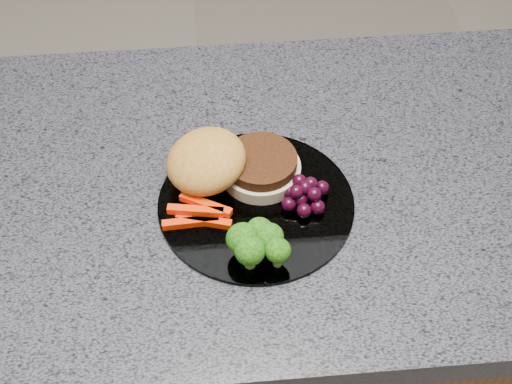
# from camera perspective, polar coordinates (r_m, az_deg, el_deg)

# --- Properties ---
(island_cabinet) EXTENTS (1.20, 0.60, 0.86)m
(island_cabinet) POSITION_cam_1_polar(r_m,az_deg,el_deg) (1.36, -3.74, -12.52)
(island_cabinet) COLOR #54371C
(island_cabinet) RESTS_ON ground
(countertop) EXTENTS (1.20, 0.60, 0.04)m
(countertop) POSITION_cam_1_polar(r_m,az_deg,el_deg) (0.99, -5.02, 0.02)
(countertop) COLOR #4C4C56
(countertop) RESTS_ON island_cabinet
(plate) EXTENTS (0.26, 0.26, 0.01)m
(plate) POSITION_cam_1_polar(r_m,az_deg,el_deg) (0.94, -0.00, -0.92)
(plate) COLOR white
(plate) RESTS_ON countertop
(burger) EXTENTS (0.21, 0.14, 0.06)m
(burger) POSITION_cam_1_polar(r_m,az_deg,el_deg) (0.95, -2.43, 2.13)
(burger) COLOR #C6B28B
(burger) RESTS_ON plate
(carrot_sticks) EXTENTS (0.09, 0.06, 0.02)m
(carrot_sticks) POSITION_cam_1_polar(r_m,az_deg,el_deg) (0.92, -4.53, -1.76)
(carrot_sticks) COLOR #EE2E03
(carrot_sticks) RESTS_ON plate
(broccoli) EXTENTS (0.08, 0.07, 0.05)m
(broccoli) POSITION_cam_1_polar(r_m,az_deg,el_deg) (0.86, 0.07, -4.01)
(broccoli) COLOR #5A8430
(broccoli) RESTS_ON plate
(grape_bunch) EXTENTS (0.07, 0.06, 0.03)m
(grape_bunch) POSITION_cam_1_polar(r_m,az_deg,el_deg) (0.93, 3.85, -0.14)
(grape_bunch) COLOR black
(grape_bunch) RESTS_ON plate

